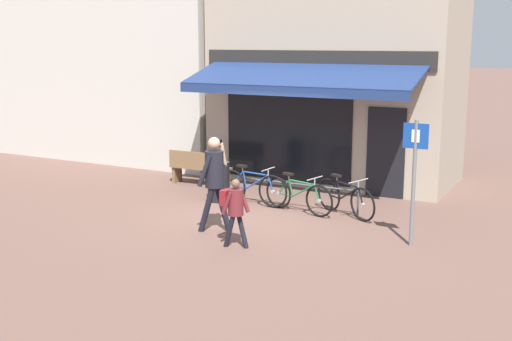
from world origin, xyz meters
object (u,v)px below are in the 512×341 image
litter_bin (219,179)px  bicycle_black (345,198)px  bicycle_blue (252,187)px  park_bench (199,167)px  parking_sign (414,169)px  bicycle_green (298,195)px  pedestrian_child (234,205)px  pedestrian_adult (214,173)px

litter_bin → bicycle_black: bearing=2.6°
bicycle_blue → park_bench: bearing=157.3°
litter_bin → park_bench: bearing=137.8°
parking_sign → bicycle_black: bearing=142.7°
bicycle_green → pedestrian_child: bearing=-77.2°
bicycle_blue → park_bench: 2.37m
litter_bin → park_bench: litter_bin is taller
pedestrian_child → park_bench: (-3.26, 3.89, -0.31)m
bicycle_green → litter_bin: bearing=-168.7°
bicycle_black → park_bench: (-4.26, 1.02, 0.08)m
pedestrian_adult → parking_sign: (3.55, 0.90, 0.26)m
bicycle_green → bicycle_black: size_ratio=1.10×
bicycle_blue → bicycle_black: bicycle_blue is taller
litter_bin → park_bench: size_ratio=0.62×
pedestrian_adult → pedestrian_child: (0.81, -0.65, -0.36)m
pedestrian_adult → parking_sign: size_ratio=0.82×
bicycle_black → pedestrian_child: (-1.00, -2.87, 0.39)m
bicycle_black → litter_bin: bearing=-149.9°
pedestrian_adult → park_bench: pedestrian_adult is taller
pedestrian_adult → pedestrian_child: pedestrian_adult is taller
bicycle_black → litter_bin: 3.00m
parking_sign → bicycle_green: bearing=157.7°
bicycle_green → bicycle_black: bicycle_black is taller
pedestrian_adult → litter_bin: size_ratio=1.83×
bicycle_black → bicycle_green: bearing=-140.4°
bicycle_black → pedestrian_adult: size_ratio=0.86×
bicycle_black → pedestrian_child: size_ratio=1.27×
bicycle_black → pedestrian_child: 3.06m
pedestrian_adult → pedestrian_child: bearing=-45.4°
bicycle_green → park_bench: 3.51m
bicycle_green → parking_sign: 3.10m
parking_sign → bicycle_blue: bearing=162.2°
bicycle_green → pedestrian_adult: (-0.83, -2.01, 0.76)m
bicycle_blue → pedestrian_adult: bearing=-76.0°
pedestrian_child → litter_bin: pedestrian_child is taller
pedestrian_adult → litter_bin: 2.48m
bicycle_green → pedestrian_adult: 2.31m
bicycle_green → litter_bin: size_ratio=1.73×
bicycle_blue → pedestrian_adult: pedestrian_adult is taller
pedestrian_child → parking_sign: parking_sign is taller
bicycle_black → park_bench: size_ratio=0.99×
parking_sign → litter_bin: bearing=165.9°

